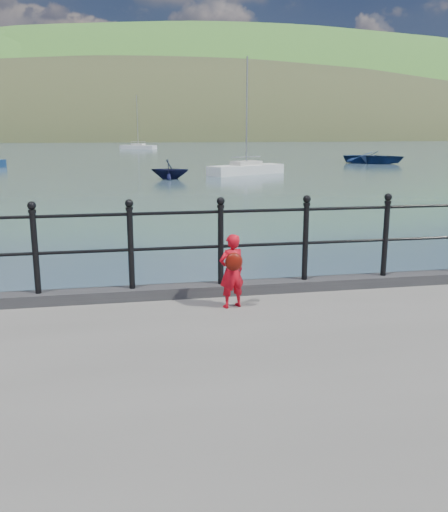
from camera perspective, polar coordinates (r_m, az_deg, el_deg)
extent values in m
plane|color=#2D4251|center=(7.91, -4.89, -10.88)|extent=(600.00, 600.00, 0.00)
cube|color=#28282B|center=(7.39, -4.93, -3.71)|extent=(60.00, 0.30, 0.15)
cylinder|color=black|center=(7.24, -5.03, 0.84)|extent=(18.00, 0.04, 0.04)
cylinder|color=black|center=(7.16, -5.10, 4.54)|extent=(18.00, 0.04, 0.04)
cylinder|color=black|center=(7.30, -19.23, 0.24)|extent=(0.08, 0.08, 1.05)
sphere|color=black|center=(7.19, -19.60, 5.03)|extent=(0.11, 0.11, 0.11)
cylinder|color=black|center=(7.21, -9.77, 0.65)|extent=(0.08, 0.08, 1.05)
sphere|color=black|center=(7.11, -9.96, 5.49)|extent=(0.11, 0.11, 0.11)
cylinder|color=black|center=(7.32, -0.35, 1.03)|extent=(0.08, 0.08, 1.05)
sphere|color=black|center=(7.22, -0.36, 5.81)|extent=(0.11, 0.11, 0.11)
cylinder|color=black|center=(7.62, 8.56, 1.36)|extent=(0.08, 0.08, 1.05)
sphere|color=black|center=(7.53, 8.72, 5.95)|extent=(0.11, 0.11, 0.11)
cylinder|color=black|center=(8.10, 16.62, 1.64)|extent=(0.08, 0.08, 1.05)
sphere|color=black|center=(8.00, 16.90, 5.96)|extent=(0.11, 0.11, 0.11)
ellipsoid|color=#333A21|center=(204.10, -4.85, 7.77)|extent=(400.00, 100.00, 88.00)
ellipsoid|color=#387026|center=(270.85, 2.36, 6.56)|extent=(600.00, 180.00, 156.00)
cube|color=silver|center=(191.30, -21.50, 12.10)|extent=(9.00, 6.00, 6.00)
cube|color=#4C4744|center=(191.34, -21.60, 13.30)|extent=(9.50, 6.50, 2.00)
cube|color=silver|center=(188.54, -14.46, 12.58)|extent=(9.00, 6.00, 6.00)
cube|color=#4C4744|center=(188.57, -14.53, 13.79)|extent=(9.50, 6.50, 2.00)
cube|color=silver|center=(189.12, -5.13, 12.93)|extent=(9.00, 6.00, 6.00)
cube|color=#4C4744|center=(189.16, -5.15, 14.14)|extent=(9.50, 6.50, 2.00)
cube|color=silver|center=(193.66, 3.05, 12.96)|extent=(9.00, 6.00, 6.00)
cube|color=#4C4744|center=(193.70, 3.07, 14.15)|extent=(9.50, 6.50, 2.00)
imported|color=red|center=(6.83, 0.82, -1.60)|extent=(0.40, 0.32, 0.95)
ellipsoid|color=#BA1506|center=(6.67, 1.04, -0.61)|extent=(0.22, 0.11, 0.23)
imported|color=#12254E|center=(56.90, 15.53, 9.97)|extent=(7.20, 7.23, 1.23)
imported|color=black|center=(37.13, -5.72, 9.06)|extent=(3.05, 2.82, 1.33)
cube|color=white|center=(41.18, 2.35, 8.92)|extent=(6.33, 4.53, 0.90)
cube|color=beige|center=(41.14, 2.36, 9.62)|extent=(2.51, 2.12, 0.50)
cylinder|color=#A5A5A8|center=(41.09, 2.41, 14.93)|extent=(0.10, 0.10, 7.72)
cylinder|color=#A5A5A8|center=(41.12, 2.36, 10.38)|extent=(2.50, 1.41, 0.06)
cube|color=white|center=(99.54, -9.01, 11.19)|extent=(6.58, 4.86, 0.90)
cube|color=beige|center=(99.52, -9.02, 11.47)|extent=(2.63, 2.29, 0.50)
cylinder|color=#A5A5A8|center=(99.51, -9.11, 13.92)|extent=(0.10, 0.10, 8.61)
cylinder|color=#A5A5A8|center=(99.51, -9.03, 11.79)|extent=(2.56, 1.48, 0.06)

